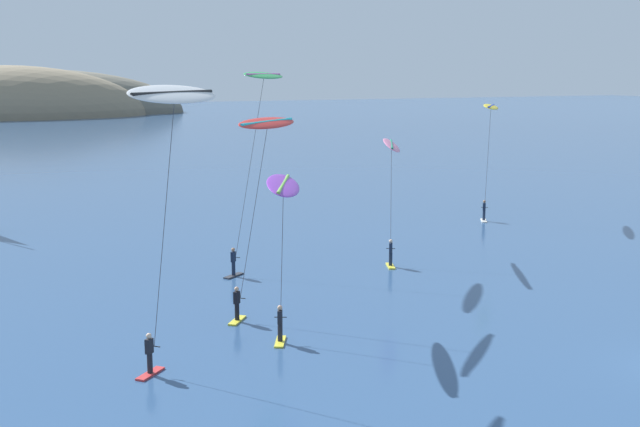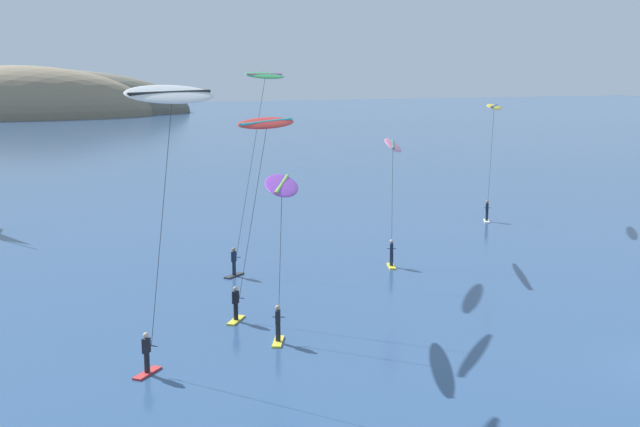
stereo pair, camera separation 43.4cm
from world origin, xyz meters
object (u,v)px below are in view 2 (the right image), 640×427
object	(u,v)px
kitesurfer_yellow	(494,116)
kitesurfer_green	(263,89)
kitesurfer_purple	(282,194)
kitesurfer_white	(171,110)
kitesurfer_pink	(393,153)
kitesurfer_red	(265,138)

from	to	relation	value
kitesurfer_yellow	kitesurfer_green	bearing A→B (deg)	-164.34
kitesurfer_green	kitesurfer_purple	bearing A→B (deg)	-108.01
kitesurfer_purple	kitesurfer_green	world-z (taller)	kitesurfer_green
kitesurfer_white	kitesurfer_pink	distance (m)	22.16
kitesurfer_pink	kitesurfer_red	size ratio (longest dim) A/B	0.79
kitesurfer_white	kitesurfer_yellow	xyz separation A→B (m)	(32.46, 21.69, -2.02)
kitesurfer_pink	kitesurfer_white	bearing A→B (deg)	-144.35
kitesurfer_red	kitesurfer_yellow	bearing A→B (deg)	31.53
kitesurfer_white	kitesurfer_purple	bearing A→B (deg)	17.86
kitesurfer_white	kitesurfer_green	size ratio (longest dim) A/B	0.95
kitesurfer_pink	kitesurfer_red	distance (m)	13.79
kitesurfer_purple	kitesurfer_white	bearing A→B (deg)	-162.14
kitesurfer_purple	kitesurfer_pink	distance (m)	16.47
kitesurfer_purple	kitesurfer_green	size ratio (longest dim) A/B	0.60
kitesurfer_yellow	kitesurfer_pink	world-z (taller)	kitesurfer_yellow
kitesurfer_purple	kitesurfer_green	xyz separation A→B (m)	(4.42, 13.59, 4.47)
kitesurfer_purple	kitesurfer_red	world-z (taller)	kitesurfer_red
kitesurfer_purple	kitesurfer_yellow	distance (m)	33.58
kitesurfer_purple	kitesurfer_yellow	xyz separation A→B (m)	(26.96, 19.91, 1.95)
kitesurfer_yellow	kitesurfer_red	world-z (taller)	kitesurfer_red
kitesurfer_purple	kitesurfer_red	bearing A→B (deg)	80.12
kitesurfer_green	kitesurfer_white	bearing A→B (deg)	-122.85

